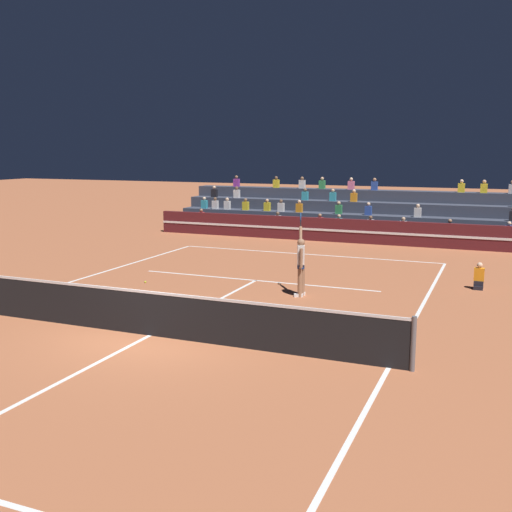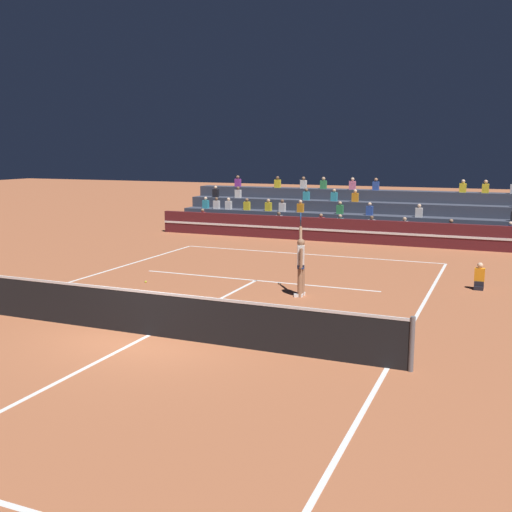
% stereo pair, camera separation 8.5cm
% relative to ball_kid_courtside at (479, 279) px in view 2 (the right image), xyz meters
% --- Properties ---
extents(ground_plane, '(120.00, 120.00, 0.00)m').
position_rel_ball_kid_courtside_xyz_m(ground_plane, '(-6.84, -7.90, -0.33)').
color(ground_plane, '#AD603D').
extents(court_lines, '(11.10, 23.90, 0.01)m').
position_rel_ball_kid_courtside_xyz_m(court_lines, '(-6.84, -7.90, -0.33)').
color(court_lines, white).
rests_on(court_lines, ground).
extents(tennis_net, '(12.00, 0.10, 1.10)m').
position_rel_ball_kid_courtside_xyz_m(tennis_net, '(-6.84, -7.90, 0.21)').
color(tennis_net, slate).
rests_on(tennis_net, ground).
extents(sponsor_banner_wall, '(18.00, 0.26, 1.10)m').
position_rel_ball_kid_courtside_xyz_m(sponsor_banner_wall, '(-6.84, 7.76, 0.22)').
color(sponsor_banner_wall, '#51191E').
rests_on(sponsor_banner_wall, ground).
extents(bleacher_stand, '(17.76, 3.80, 2.83)m').
position_rel_ball_kid_courtside_xyz_m(bleacher_stand, '(-6.85, 10.93, 0.50)').
color(bleacher_stand, '#383D4C').
rests_on(bleacher_stand, ground).
extents(ball_kid_courtside, '(0.30, 0.36, 0.84)m').
position_rel_ball_kid_courtside_xyz_m(ball_kid_courtside, '(0.00, 0.00, 0.00)').
color(ball_kid_courtside, black).
rests_on(ball_kid_courtside, ground).
extents(tennis_player, '(0.45, 1.05, 2.45)m').
position_rel_ball_kid_courtside_xyz_m(tennis_player, '(-4.81, -2.91, 0.66)').
color(tennis_player, '#9E7051').
rests_on(tennis_player, ground).
extents(tennis_ball, '(0.07, 0.07, 0.07)m').
position_rel_ball_kid_courtside_xyz_m(tennis_ball, '(-10.01, -3.17, -0.30)').
color(tennis_ball, '#C6DB33').
rests_on(tennis_ball, ground).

